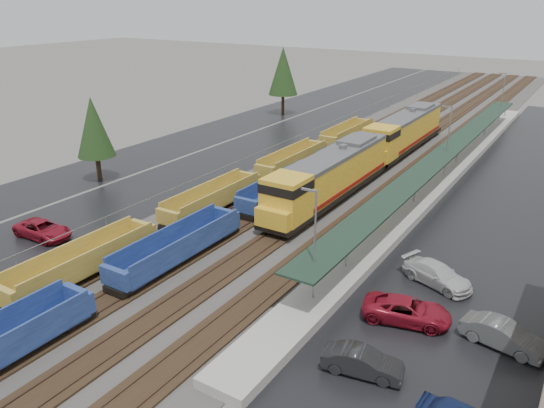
{
  "coord_description": "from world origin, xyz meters",
  "views": [
    {
      "loc": [
        22.89,
        -6.11,
        18.62
      ],
      "look_at": [
        0.35,
        29.6,
        2.0
      ],
      "focal_mm": 35.0,
      "sensor_mm": 36.0,
      "label": 1
    }
  ],
  "objects_px": {
    "locomotive_trail": "(403,132)",
    "locomotive_lead": "(328,177)",
    "parked_car_east_c": "(437,275)",
    "well_string_yellow": "(157,228)",
    "parked_car_east_b": "(407,311)",
    "parked_car_east_a": "(363,362)",
    "well_string_blue": "(178,248)",
    "parked_car_west_c": "(43,230)",
    "parked_car_east_e": "(503,335)"
  },
  "relations": [
    {
      "from": "locomotive_trail",
      "to": "locomotive_lead",
      "type": "bearing_deg",
      "value": -90.0
    },
    {
      "from": "parked_car_east_c",
      "to": "locomotive_trail",
      "type": "bearing_deg",
      "value": 44.5
    },
    {
      "from": "well_string_yellow",
      "to": "parked_car_east_b",
      "type": "height_order",
      "value": "well_string_yellow"
    },
    {
      "from": "parked_car_east_a",
      "to": "locomotive_lead",
      "type": "bearing_deg",
      "value": 20.54
    },
    {
      "from": "well_string_blue",
      "to": "parked_car_east_c",
      "type": "bearing_deg",
      "value": 21.85
    },
    {
      "from": "locomotive_lead",
      "to": "parked_car_east_c",
      "type": "bearing_deg",
      "value": -36.38
    },
    {
      "from": "parked_car_west_c",
      "to": "well_string_blue",
      "type": "bearing_deg",
      "value": -80.09
    },
    {
      "from": "parked_car_east_e",
      "to": "well_string_yellow",
      "type": "bearing_deg",
      "value": 100.55
    },
    {
      "from": "locomotive_lead",
      "to": "parked_car_east_e",
      "type": "bearing_deg",
      "value": -38.78
    },
    {
      "from": "parked_car_west_c",
      "to": "well_string_yellow",
      "type": "bearing_deg",
      "value": -63.23
    },
    {
      "from": "well_string_yellow",
      "to": "parked_car_east_b",
      "type": "xyz_separation_m",
      "value": [
        21.09,
        -0.42,
        -0.36
      ]
    },
    {
      "from": "well_string_blue",
      "to": "parked_car_east_c",
      "type": "relative_size",
      "value": 14.3
    },
    {
      "from": "parked_car_east_a",
      "to": "parked_car_east_c",
      "type": "height_order",
      "value": "parked_car_east_c"
    },
    {
      "from": "parked_car_east_a",
      "to": "parked_car_east_b",
      "type": "height_order",
      "value": "parked_car_east_b"
    },
    {
      "from": "locomotive_lead",
      "to": "well_string_blue",
      "type": "distance_m",
      "value": 17.35
    },
    {
      "from": "well_string_blue",
      "to": "parked_car_east_b",
      "type": "relative_size",
      "value": 13.71
    },
    {
      "from": "locomotive_lead",
      "to": "well_string_blue",
      "type": "xyz_separation_m",
      "value": [
        -4.0,
        -16.82,
        -1.51
      ]
    },
    {
      "from": "well_string_blue",
      "to": "parked_car_west_c",
      "type": "relative_size",
      "value": 14.1
    },
    {
      "from": "parked_car_east_b",
      "to": "parked_car_east_e",
      "type": "height_order",
      "value": "parked_car_east_e"
    },
    {
      "from": "parked_car_east_c",
      "to": "parked_car_west_c",
      "type": "bearing_deg",
      "value": 129.23
    },
    {
      "from": "well_string_blue",
      "to": "parked_car_east_a",
      "type": "bearing_deg",
      "value": -14.91
    },
    {
      "from": "locomotive_lead",
      "to": "parked_car_east_a",
      "type": "height_order",
      "value": "locomotive_lead"
    },
    {
      "from": "well_string_blue",
      "to": "parked_car_east_a",
      "type": "height_order",
      "value": "well_string_blue"
    },
    {
      "from": "locomotive_trail",
      "to": "parked_car_east_e",
      "type": "distance_m",
      "value": 40.45
    },
    {
      "from": "locomotive_lead",
      "to": "locomotive_trail",
      "type": "xyz_separation_m",
      "value": [
        0.0,
        21.0,
        0.0
      ]
    },
    {
      "from": "parked_car_west_c",
      "to": "parked_car_east_a",
      "type": "height_order",
      "value": "parked_car_west_c"
    },
    {
      "from": "parked_car_east_b",
      "to": "parked_car_east_e",
      "type": "bearing_deg",
      "value": -98.74
    },
    {
      "from": "parked_car_east_a",
      "to": "parked_car_east_e",
      "type": "xyz_separation_m",
      "value": [
        5.8,
        6.38,
        0.06
      ]
    },
    {
      "from": "parked_car_west_c",
      "to": "parked_car_east_c",
      "type": "bearing_deg",
      "value": -74.59
    },
    {
      "from": "parked_car_west_c",
      "to": "parked_car_east_b",
      "type": "relative_size",
      "value": 0.97
    },
    {
      "from": "well_string_yellow",
      "to": "well_string_blue",
      "type": "xyz_separation_m",
      "value": [
        4.0,
        -1.92,
        0.01
      ]
    },
    {
      "from": "locomotive_lead",
      "to": "locomotive_trail",
      "type": "height_order",
      "value": "same"
    },
    {
      "from": "parked_car_east_b",
      "to": "parked_car_east_a",
      "type": "bearing_deg",
      "value": 163.6
    },
    {
      "from": "locomotive_trail",
      "to": "well_string_yellow",
      "type": "xyz_separation_m",
      "value": [
        -8.0,
        -35.9,
        -1.52
      ]
    },
    {
      "from": "parked_car_east_c",
      "to": "parked_car_east_a",
      "type": "bearing_deg",
      "value": -162.11
    },
    {
      "from": "locomotive_lead",
      "to": "parked_car_east_b",
      "type": "relative_size",
      "value": 4.15
    },
    {
      "from": "locomotive_trail",
      "to": "parked_car_east_c",
      "type": "xyz_separation_m",
      "value": [
        13.37,
        -30.85,
        -1.89
      ]
    },
    {
      "from": "parked_car_east_a",
      "to": "parked_car_east_b",
      "type": "distance_m",
      "value": 5.97
    },
    {
      "from": "parked_car_west_c",
      "to": "parked_car_east_c",
      "type": "relative_size",
      "value": 1.01
    },
    {
      "from": "parked_car_east_a",
      "to": "parked_car_east_e",
      "type": "height_order",
      "value": "parked_car_east_e"
    },
    {
      "from": "locomotive_lead",
      "to": "parked_car_east_c",
      "type": "relative_size",
      "value": 4.33
    },
    {
      "from": "locomotive_trail",
      "to": "parked_car_east_b",
      "type": "bearing_deg",
      "value": -70.18
    },
    {
      "from": "locomotive_lead",
      "to": "parked_car_east_e",
      "type": "relative_size",
      "value": 4.75
    },
    {
      "from": "well_string_blue",
      "to": "parked_car_east_e",
      "type": "relative_size",
      "value": 15.71
    },
    {
      "from": "locomotive_trail",
      "to": "parked_car_east_a",
      "type": "relative_size",
      "value": 5.14
    },
    {
      "from": "well_string_yellow",
      "to": "parked_car_west_c",
      "type": "distance_m",
      "value": 9.5
    },
    {
      "from": "parked_car_west_c",
      "to": "parked_car_east_a",
      "type": "bearing_deg",
      "value": -96.11
    },
    {
      "from": "parked_car_west_c",
      "to": "locomotive_lead",
      "type": "bearing_deg",
      "value": -42.47
    },
    {
      "from": "parked_car_east_e",
      "to": "parked_car_east_a",
      "type": "bearing_deg",
      "value": 148.24
    },
    {
      "from": "locomotive_trail",
      "to": "well_string_blue",
      "type": "distance_m",
      "value": 38.06
    }
  ]
}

